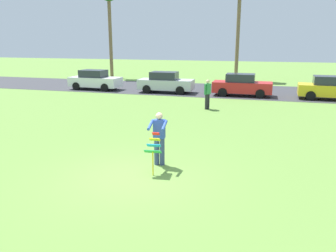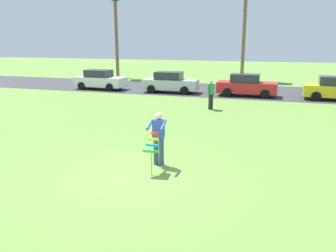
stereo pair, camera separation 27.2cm
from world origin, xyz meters
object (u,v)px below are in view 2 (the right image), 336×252
kite_held (152,147)px  parked_car_silver (170,83)px  parked_car_white (100,80)px  person_walker_far (211,94)px  parked_car_red (247,86)px  parked_car_yellow (336,89)px  person_kite_flyer (158,137)px

kite_held → parked_car_silver: parked_car_silver is taller
parked_car_white → person_walker_far: (10.27, -5.59, 0.16)m
parked_car_silver → person_walker_far: size_ratio=2.45×
parked_car_white → person_walker_far: person_walker_far is taller
parked_car_white → parked_car_red: same height
person_walker_far → parked_car_red: bearing=74.3°
parked_car_red → parked_car_silver: bearing=-180.0°
parked_car_yellow → person_walker_far: person_walker_far is taller
person_kite_flyer → parked_car_yellow: size_ratio=0.41×
parked_car_yellow → parked_car_red: bearing=-180.0°
person_kite_flyer → parked_car_yellow: person_kite_flyer is taller
parked_car_silver → parked_car_red: bearing=0.0°
parked_car_silver → parked_car_yellow: bearing=0.0°
parked_car_white → parked_car_red: size_ratio=1.01×
person_kite_flyer → parked_car_white: person_kite_flyer is taller
kite_held → parked_car_white: 18.96m
parked_car_white → parked_car_yellow: bearing=-0.0°
parked_car_white → parked_car_silver: bearing=-0.0°
parked_car_yellow → person_walker_far: (-7.48, -5.59, 0.16)m
parked_car_yellow → parked_car_white: bearing=180.0°
parked_car_red → parked_car_yellow: size_ratio=0.99×
parked_car_red → parked_car_yellow: 5.91m
person_kite_flyer → person_walker_far: (-0.07, 9.53, -0.02)m
person_kite_flyer → kite_held: 0.74m
person_kite_flyer → kite_held: (0.06, -0.73, -0.12)m
kite_held → parked_car_red: 15.92m
parked_car_silver → parked_car_red: same height
person_kite_flyer → parked_car_silver: person_kite_flyer is taller
kite_held → person_walker_far: person_walker_far is taller
person_walker_far → person_kite_flyer: bearing=-89.6°
kite_held → parked_car_white: (-10.40, 15.85, -0.06)m
kite_held → person_walker_far: 10.26m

